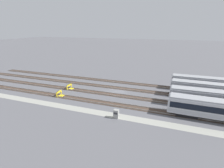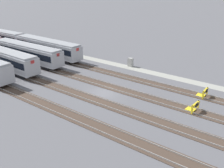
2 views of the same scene
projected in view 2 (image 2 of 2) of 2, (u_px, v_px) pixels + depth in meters
The scene contains 12 objects.
ground_plane at pixel (104, 93), 37.70m from camera, with size 400.00×400.00×0.00m, color #5B5B60.
service_walkway at pixel (147, 71), 46.61m from camera, with size 54.00×2.00×0.01m, color #9E9E93.
rail_track_nearest at pixel (133, 78), 43.25m from camera, with size 90.00×2.24×0.21m.
rail_track_near_inner at pixel (114, 88), 39.54m from camera, with size 90.00×2.24×0.21m.
rail_track_middle at pixel (92, 99), 35.83m from camera, with size 90.00×2.24×0.21m.
rail_track_far_inner at pixel (65, 113), 32.12m from camera, with size 90.00×2.24×0.21m.
subway_car_front_row_leftmost at pixel (27, 52), 50.89m from camera, with size 18.03×3.06×3.70m.
subway_car_front_row_left_inner at pixel (3, 58), 47.19m from camera, with size 18.06×3.25×3.70m.
subway_car_front_row_rightmost at pixel (47, 48), 54.62m from camera, with size 18.05×3.14×3.70m.
bumper_stop_nearest_track at pixel (203, 93), 36.41m from camera, with size 1.37×2.01×1.22m.
bumper_stop_near_inner_track at pixel (193, 107), 32.41m from camera, with size 1.38×2.01×1.22m.
electrical_cabinet at pixel (130, 62), 49.10m from camera, with size 0.90×0.73×1.60m.
Camera 2 is at (-22.03, 26.61, 15.22)m, focal length 42.00 mm.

